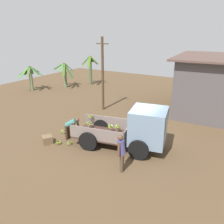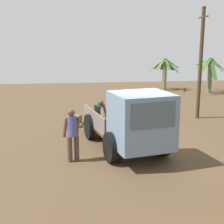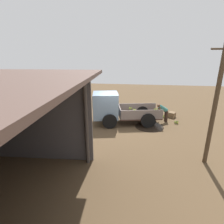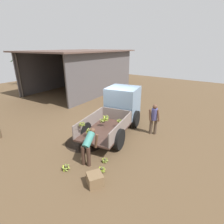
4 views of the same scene
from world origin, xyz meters
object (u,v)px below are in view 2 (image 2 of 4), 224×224
(wooden_crate_0, at_px, (75,120))
(banana_bunch_on_ground_0, at_px, (104,120))
(banana_bunch_on_ground_2, at_px, (86,128))
(cargo_truck, at_px, (135,123))
(person_foreground_visitor, at_px, (72,133))
(utility_pole, at_px, (200,63))
(banana_bunch_on_ground_1, at_px, (79,125))
(person_worker_loading, at_px, (98,110))

(wooden_crate_0, bearing_deg, banana_bunch_on_ground_0, 93.74)
(banana_bunch_on_ground_0, bearing_deg, banana_bunch_on_ground_2, -36.38)
(cargo_truck, height_order, banana_bunch_on_ground_2, cargo_truck)
(cargo_truck, height_order, person_foreground_visitor, cargo_truck)
(utility_pole, height_order, banana_bunch_on_ground_0, utility_pole)
(utility_pole, distance_m, wooden_crate_0, 6.37)
(banana_bunch_on_ground_0, height_order, banana_bunch_on_ground_2, banana_bunch_on_ground_0)
(utility_pole, xyz_separation_m, banana_bunch_on_ground_1, (0.96, -5.69, -2.52))
(utility_pole, distance_m, banana_bunch_on_ground_1, 6.29)
(person_foreground_visitor, bearing_deg, banana_bunch_on_ground_0, -38.52)
(person_foreground_visitor, bearing_deg, person_worker_loading, -37.69)
(utility_pole, relative_size, banana_bunch_on_ground_0, 16.11)
(cargo_truck, relative_size, person_foreground_visitor, 2.92)
(person_worker_loading, xyz_separation_m, banana_bunch_on_ground_2, (0.31, -0.54, -0.67))
(person_foreground_visitor, height_order, banana_bunch_on_ground_2, person_foreground_visitor)
(person_worker_loading, bearing_deg, cargo_truck, -0.62)
(utility_pole, distance_m, banana_bunch_on_ground_2, 6.17)
(banana_bunch_on_ground_0, xyz_separation_m, wooden_crate_0, (0.09, -1.33, 0.08))
(wooden_crate_0, bearing_deg, banana_bunch_on_ground_2, 22.08)
(person_foreground_visitor, distance_m, banana_bunch_on_ground_1, 3.92)
(banana_bunch_on_ground_0, relative_size, banana_bunch_on_ground_2, 1.27)
(banana_bunch_on_ground_2, bearing_deg, utility_pole, 105.26)
(person_foreground_visitor, bearing_deg, utility_pole, -72.16)
(cargo_truck, xyz_separation_m, person_foreground_visitor, (0.10, -1.97, -0.22))
(utility_pole, distance_m, person_worker_loading, 5.36)
(banana_bunch_on_ground_0, height_order, wooden_crate_0, wooden_crate_0)
(utility_pole, distance_m, banana_bunch_on_ground_0, 5.21)
(cargo_truck, relative_size, banana_bunch_on_ground_0, 14.87)
(cargo_truck, relative_size, utility_pole, 0.92)
(utility_pole, relative_size, wooden_crate_0, 10.67)
(wooden_crate_0, bearing_deg, utility_pole, 93.64)
(person_foreground_visitor, height_order, person_worker_loading, person_foreground_visitor)
(utility_pole, relative_size, banana_bunch_on_ground_1, 17.68)
(banana_bunch_on_ground_1, height_order, wooden_crate_0, wooden_crate_0)
(banana_bunch_on_ground_1, bearing_deg, banana_bunch_on_ground_0, 120.50)
(person_worker_loading, distance_m, banana_bunch_on_ground_1, 1.06)
(banana_bunch_on_ground_1, height_order, banana_bunch_on_ground_2, banana_bunch_on_ground_1)
(cargo_truck, distance_m, wooden_crate_0, 4.79)
(cargo_truck, bearing_deg, person_foreground_visitor, -98.67)
(banana_bunch_on_ground_2, height_order, wooden_crate_0, wooden_crate_0)
(cargo_truck, distance_m, banana_bunch_on_ground_2, 3.65)
(banana_bunch_on_ground_2, bearing_deg, cargo_truck, 23.70)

